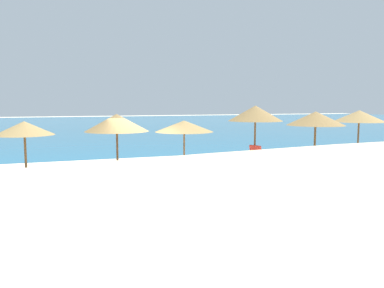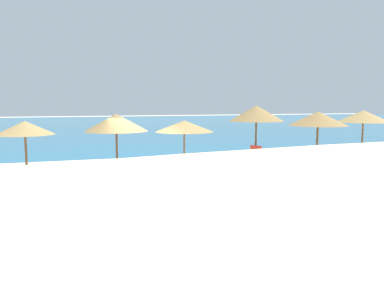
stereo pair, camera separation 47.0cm
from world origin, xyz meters
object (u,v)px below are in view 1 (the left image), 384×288
at_px(beach_umbrella_5, 184,126).
at_px(beach_ball, 64,193).
at_px(beach_umbrella_3, 24,128).
at_px(lounge_chair_0, 131,177).
at_px(beach_umbrella_4, 117,123).
at_px(beach_umbrella_7, 316,119).
at_px(beach_umbrella_8, 359,116).
at_px(lounge_chair_1, 251,162).
at_px(beach_umbrella_6, 255,113).

height_order(beach_umbrella_5, beach_ball, beach_umbrella_5).
bearing_deg(beach_umbrella_3, beach_umbrella_5, 0.78).
relative_size(beach_umbrella_3, lounge_chair_0, 1.59).
bearing_deg(beach_umbrella_4, beach_ball, -139.05).
xyz_separation_m(beach_umbrella_7, beach_umbrella_8, (2.97, 0.46, 0.06)).
distance_m(beach_umbrella_7, lounge_chair_0, 8.98).
relative_size(beach_umbrella_5, lounge_chair_1, 1.66).
relative_size(beach_umbrella_3, beach_umbrella_4, 0.91).
bearing_deg(beach_umbrella_3, beach_umbrella_7, -1.90).
height_order(beach_umbrella_4, lounge_chair_0, beach_umbrella_4).
relative_size(beach_umbrella_6, lounge_chair_1, 2.01).
bearing_deg(beach_umbrella_5, beach_umbrella_3, -179.22).
relative_size(beach_umbrella_5, beach_umbrella_8, 0.90).
height_order(beach_umbrella_8, lounge_chair_1, beach_umbrella_8).
bearing_deg(beach_umbrella_8, lounge_chair_0, -173.62).
height_order(beach_umbrella_8, lounge_chair_0, beach_umbrella_8).
bearing_deg(lounge_chair_0, beach_umbrella_4, 42.12).
xyz_separation_m(beach_umbrella_5, lounge_chair_0, (-2.51, -1.33, -1.71)).
distance_m(beach_umbrella_8, lounge_chair_0, 11.94).
relative_size(beach_umbrella_6, beach_umbrella_8, 1.09).
bearing_deg(beach_ball, beach_umbrella_8, 8.59).
xyz_separation_m(lounge_chair_1, beach_ball, (-7.65, -1.52, -0.39)).
bearing_deg(beach_umbrella_6, beach_umbrella_7, -5.18).
distance_m(beach_umbrella_3, beach_umbrella_5, 6.10).
xyz_separation_m(beach_umbrella_3, beach_umbrella_8, (15.27, 0.06, 0.26)).
height_order(beach_umbrella_5, lounge_chair_1, beach_umbrella_5).
xyz_separation_m(lounge_chair_0, lounge_chair_1, (5.32, 0.70, 0.14)).
height_order(beach_umbrella_6, beach_umbrella_8, beach_umbrella_6).
bearing_deg(lounge_chair_1, beach_umbrella_6, -70.04).
bearing_deg(lounge_chair_0, lounge_chair_1, -60.04).
xyz_separation_m(beach_umbrella_5, lounge_chair_1, (2.81, -0.63, -1.57)).
distance_m(beach_umbrella_5, beach_umbrella_6, 3.27).
xyz_separation_m(beach_umbrella_7, lounge_chair_0, (-8.72, -0.84, -1.97)).
distance_m(beach_umbrella_4, beach_umbrella_8, 12.03).
relative_size(beach_umbrella_3, beach_umbrella_6, 0.82).
xyz_separation_m(beach_umbrella_3, lounge_chair_1, (8.91, -0.55, -1.63)).
height_order(beach_umbrella_7, beach_ball, beach_umbrella_7).
relative_size(beach_umbrella_6, beach_umbrella_7, 1.10).
distance_m(beach_umbrella_6, beach_umbrella_7, 3.01).
distance_m(beach_umbrella_4, lounge_chair_1, 5.93).
bearing_deg(lounge_chair_1, beach_umbrella_4, 62.98).
distance_m(beach_umbrella_6, beach_ball, 8.65).
bearing_deg(beach_ball, beach_umbrella_4, 40.95).
height_order(beach_umbrella_6, beach_umbrella_7, beach_umbrella_6).
distance_m(lounge_chair_0, beach_ball, 2.48).
relative_size(beach_umbrella_4, beach_umbrella_7, 0.99).
distance_m(beach_umbrella_6, beach_umbrella_8, 5.96).
relative_size(beach_umbrella_6, lounge_chair_0, 1.95).
bearing_deg(beach_umbrella_4, beach_umbrella_6, 1.81).
bearing_deg(beach_umbrella_3, beach_umbrella_4, -5.76).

